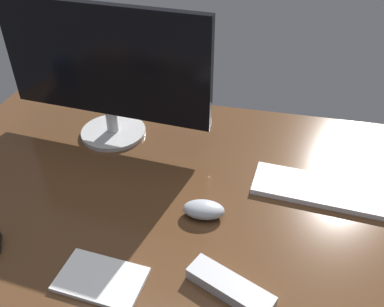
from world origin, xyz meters
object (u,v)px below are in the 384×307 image
computer_mouse (204,210)px  tv_remote (230,287)px  keyboard (326,191)px  notepad (101,279)px  monitor (105,70)px

computer_mouse → tv_remote: size_ratio=0.55×
keyboard → notepad: 57.08cm
monitor → keyboard: size_ratio=1.67×
keyboard → computer_mouse: computer_mouse is taller
computer_mouse → tv_remote: computer_mouse is taller
keyboard → computer_mouse: size_ratio=3.71×
monitor → computer_mouse: (32.93, -27.56, -18.93)cm
computer_mouse → keyboard: bearing=21.5°
keyboard → notepad: bearing=-135.6°
monitor → keyboard: (60.92, -13.55, -20.00)cm
computer_mouse → notepad: size_ratio=0.57×
monitor → notepad: 56.28cm
notepad → tv_remote: bearing=7.1°
computer_mouse → notepad: bearing=-131.1°
monitor → computer_mouse: bearing=-34.8°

